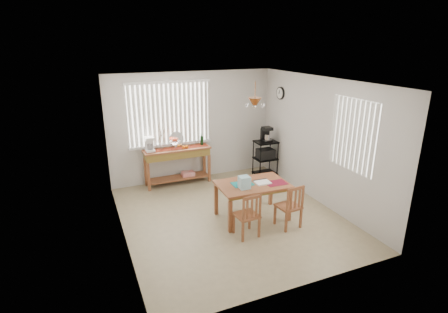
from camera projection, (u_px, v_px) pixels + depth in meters
name	position (u px, v px, depth m)	size (l,w,h in m)	color
ground	(230.00, 216.00, 6.82)	(4.00, 4.50, 0.01)	tan
room_shell	(231.00, 132.00, 6.30)	(4.20, 4.70, 2.70)	silver
sideboard	(178.00, 157.00, 8.19)	(1.56, 0.44, 0.88)	brown
sideboard_items	(166.00, 144.00, 7.99)	(1.48, 0.37, 0.67)	maroon
wire_cart	(265.00, 155.00, 8.72)	(0.53, 0.42, 0.90)	black
cart_items	(266.00, 135.00, 8.56)	(0.21, 0.25, 0.37)	black
dining_table	(252.00, 187.00, 6.59)	(1.34, 0.89, 0.70)	brown
table_items	(249.00, 182.00, 6.39)	(1.01, 0.50, 0.23)	#15787A
chair_left	(248.00, 215.00, 6.00)	(0.40, 0.40, 0.82)	brown
chair_right	(290.00, 206.00, 6.30)	(0.42, 0.42, 0.84)	brown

